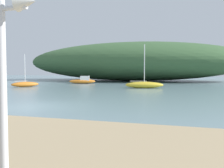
{
  "coord_description": "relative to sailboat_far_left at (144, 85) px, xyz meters",
  "views": [
    {
      "loc": [
        7.53,
        -11.43,
        1.91
      ],
      "look_at": [
        3.25,
        2.48,
        1.07
      ],
      "focal_mm": 41.36,
      "sensor_mm": 36.0,
      "label": 1
    }
  ],
  "objects": [
    {
      "name": "sailboat_far_left",
      "position": [
        0.0,
        0.0,
        0.0
      ],
      "size": [
        3.99,
        2.04,
        4.41
      ],
      "color": "gold",
      "rests_on": "ground"
    },
    {
      "name": "motorboat_outer_mooring",
      "position": [
        -9.26,
        5.83,
        0.05
      ],
      "size": [
        3.61,
        2.17,
        1.02
      ],
      "color": "orange",
      "rests_on": "ground"
    },
    {
      "name": "sailboat_off_point",
      "position": [
        -12.67,
        -1.93,
        -0.04
      ],
      "size": [
        2.63,
        2.75,
        3.52
      ],
      "color": "orange",
      "rests_on": "ground"
    },
    {
      "name": "ground_plane",
      "position": [
        -3.01,
        -14.33,
        -0.34
      ],
      "size": [
        120.0,
        120.0,
        0.0
      ],
      "primitive_type": "plane",
      "color": "gray"
    },
    {
      "name": "distant_hill",
      "position": [
        -4.81,
        16.45,
        2.85
      ],
      "size": [
        37.25,
        15.73,
        6.38
      ],
      "primitive_type": "ellipsoid",
      "color": "#3D6038",
      "rests_on": "ground"
    }
  ]
}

